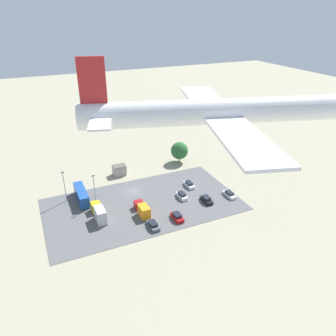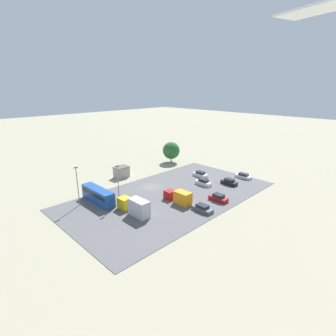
{
  "view_description": "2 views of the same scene",
  "coord_description": "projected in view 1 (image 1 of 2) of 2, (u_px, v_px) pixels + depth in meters",
  "views": [
    {
      "loc": [
        24.97,
        79.51,
        48.24
      ],
      "look_at": [
        0.98,
        26.42,
        19.64
      ],
      "focal_mm": 35.0,
      "sensor_mm": 36.0,
      "label": 1
    },
    {
      "loc": [
        42.41,
        49.31,
        25.6
      ],
      "look_at": [
        1.01,
        7.69,
        7.24
      ],
      "focal_mm": 28.0,
      "sensor_mm": 36.0,
      "label": 2
    }
  ],
  "objects": [
    {
      "name": "parked_truck_0",
      "position": [
        143.0,
        209.0,
        84.56
      ],
      "size": [
        2.3,
        7.09,
        2.87
      ],
      "rotation": [
        0.0,
        0.0,
        3.14
      ],
      "color": "maroon",
      "rests_on": "ground"
    },
    {
      "name": "airplane",
      "position": [
        228.0,
        111.0,
        42.1
      ],
      "size": [
        38.05,
        32.43,
        8.69
      ],
      "rotation": [
        0.0,
        0.0,
        1.28
      ],
      "color": "white"
    },
    {
      "name": "tree_near_shed",
      "position": [
        179.0,
        151.0,
        112.18
      ],
      "size": [
        5.94,
        5.94,
        7.14
      ],
      "color": "brown",
      "rests_on": "ground"
    },
    {
      "name": "light_pole_lot_edge",
      "position": [
        64.0,
        185.0,
        88.64
      ],
      "size": [
        0.9,
        0.28,
        8.95
      ],
      "color": "gray",
      "rests_on": "ground"
    },
    {
      "name": "parked_car_1",
      "position": [
        206.0,
        200.0,
        89.95
      ],
      "size": [
        1.87,
        4.37,
        1.66
      ],
      "color": "black",
      "rests_on": "ground"
    },
    {
      "name": "parked_car_2",
      "position": [
        229.0,
        194.0,
        92.76
      ],
      "size": [
        1.85,
        4.67,
        1.41
      ],
      "rotation": [
        0.0,
        0.0,
        3.14
      ],
      "color": "silver",
      "rests_on": "ground"
    },
    {
      "name": "light_pole_lot_centre",
      "position": [
        94.0,
        189.0,
        86.85
      ],
      "size": [
        0.9,
        0.28,
        8.96
      ],
      "color": "gray",
      "rests_on": "ground"
    },
    {
      "name": "parked_car_3",
      "position": [
        177.0,
        217.0,
        82.6
      ],
      "size": [
        1.96,
        4.4,
        1.66
      ],
      "color": "maroon",
      "rests_on": "ground"
    },
    {
      "name": "ground_plane",
      "position": [
        134.0,
        191.0,
        95.53
      ],
      "size": [
        400.0,
        400.0,
        0.0
      ],
      "primitive_type": "plane",
      "color": "gray"
    },
    {
      "name": "parked_truck_1",
      "position": [
        99.0,
        213.0,
        82.59
      ],
      "size": [
        2.31,
        8.61,
        3.54
      ],
      "rotation": [
        0.0,
        0.0,
        3.14
      ],
      "color": "gold",
      "rests_on": "ground"
    },
    {
      "name": "bus",
      "position": [
        81.0,
        194.0,
        90.31
      ],
      "size": [
        2.53,
        10.41,
        3.32
      ],
      "color": "#1E4C9E",
      "rests_on": "ground"
    },
    {
      "name": "parked_car_5",
      "position": [
        153.0,
        225.0,
        79.57
      ],
      "size": [
        1.96,
        4.65,
        1.46
      ],
      "rotation": [
        0.0,
        0.0,
        3.14
      ],
      "color": "#4C5156",
      "rests_on": "ground"
    },
    {
      "name": "parked_car_0",
      "position": [
        189.0,
        185.0,
        97.74
      ],
      "size": [
        1.76,
        4.58,
        1.56
      ],
      "rotation": [
        0.0,
        0.0,
        3.14
      ],
      "color": "silver",
      "rests_on": "ground"
    },
    {
      "name": "parked_car_4",
      "position": [
        182.0,
        196.0,
        91.92
      ],
      "size": [
        1.76,
        4.46,
        1.63
      ],
      "color": "silver",
      "rests_on": "ground"
    },
    {
      "name": "shed_building",
      "position": [
        119.0,
        170.0,
        104.45
      ],
      "size": [
        4.21,
        3.16,
        3.18
      ],
      "color": "#9E998E",
      "rests_on": "ground"
    },
    {
      "name": "parking_lot_surface",
      "position": [
        143.0,
        204.0,
        89.14
      ],
      "size": [
        51.86,
        28.6,
        0.08
      ],
      "color": "#565659",
      "rests_on": "ground"
    }
  ]
}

